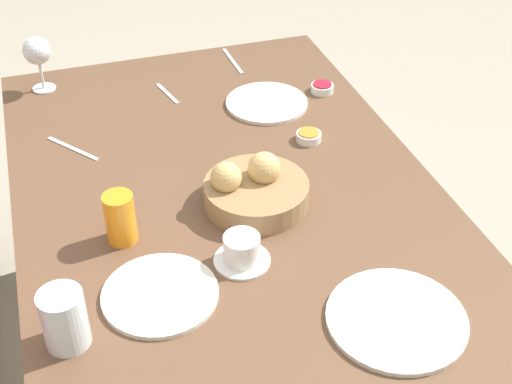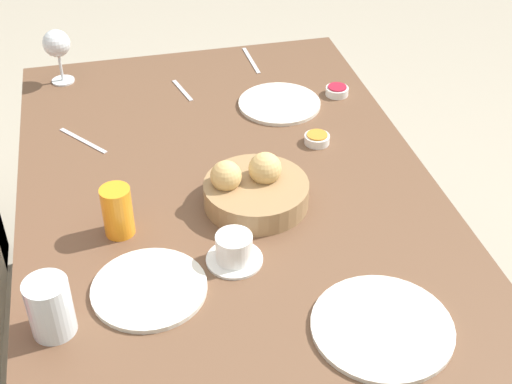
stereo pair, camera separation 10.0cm
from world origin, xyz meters
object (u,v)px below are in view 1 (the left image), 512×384
object	(u,v)px
coffee_cup	(242,251)
fork_silver	(73,148)
wine_glass	(37,53)
knife_silver	(233,61)
plate_near_right	(267,103)
juice_glass	(120,218)
bread_basket	(254,189)
plate_near_left	(397,319)
jam_bowl_berry	(322,88)
spoon_coffee	(167,94)
water_tumbler	(64,319)
plate_far_center	(160,294)
jam_bowl_honey	(309,136)

from	to	relation	value
coffee_cup	fork_silver	bearing A→B (deg)	28.19
wine_glass	knife_silver	xyz separation A→B (m)	(0.00, -0.55, -0.11)
plate_near_right	juice_glass	bearing A→B (deg)	133.36
bread_basket	plate_near_left	size ratio (longest dim) A/B	0.89
jam_bowl_berry	knife_silver	xyz separation A→B (m)	(0.26, 0.18, -0.01)
fork_silver	spoon_coffee	world-z (taller)	same
wine_glass	knife_silver	size ratio (longest dim) A/B	0.91
plate_near_right	water_tumbler	distance (m)	0.91
water_tumbler	jam_bowl_berry	bearing A→B (deg)	-47.52
juice_glass	spoon_coffee	distance (m)	0.62
plate_far_center	knife_silver	distance (m)	0.99
juice_glass	wine_glass	distance (m)	0.72
plate_far_center	jam_bowl_honey	size ratio (longest dim) A/B	3.54
coffee_cup	bread_basket	bearing A→B (deg)	-25.04
jam_bowl_honey	fork_silver	xyz separation A→B (m)	(0.14, 0.57, -0.01)
jam_bowl_berry	spoon_coffee	size ratio (longest dim) A/B	0.49
jam_bowl_berry	fork_silver	xyz separation A→B (m)	(-0.08, 0.70, -0.01)
water_tumbler	jam_bowl_honey	bearing A→B (deg)	-53.11
knife_silver	bread_basket	bearing A→B (deg)	167.62
juice_glass	wine_glass	world-z (taller)	wine_glass
knife_silver	jam_bowl_berry	bearing A→B (deg)	-144.16
plate_far_center	juice_glass	distance (m)	0.20
water_tumbler	jam_bowl_berry	size ratio (longest dim) A/B	1.82
plate_near_left	spoon_coffee	world-z (taller)	plate_near_left
plate_far_center	juice_glass	xyz separation A→B (m)	(0.19, 0.04, 0.05)
water_tumbler	wine_glass	size ratio (longest dim) A/B	0.74
bread_basket	coffee_cup	bearing A→B (deg)	154.96
bread_basket	coffee_cup	distance (m)	0.20
wine_glass	jam_bowl_berry	xyz separation A→B (m)	(-0.25, -0.74, -0.10)
plate_near_left	wine_glass	xyz separation A→B (m)	(1.09, 0.54, 0.11)
bread_basket	plate_near_right	xyz separation A→B (m)	(0.40, -0.16, -0.03)
bread_basket	plate_far_center	world-z (taller)	bread_basket
plate_near_right	jam_bowl_berry	xyz separation A→B (m)	(0.02, -0.17, 0.01)
bread_basket	coffee_cup	size ratio (longest dim) A/B	2.01
plate_near_right	plate_near_left	bearing A→B (deg)	178.30
plate_far_center	spoon_coffee	distance (m)	0.78
bread_basket	juice_glass	distance (m)	0.30
fork_silver	juice_glass	bearing A→B (deg)	-170.57
plate_near_left	plate_far_center	bearing A→B (deg)	63.97
plate_near_right	plate_far_center	world-z (taller)	same
bread_basket	water_tumbler	xyz separation A→B (m)	(-0.28, 0.44, 0.02)
fork_silver	bread_basket	bearing A→B (deg)	-133.46
plate_far_center	water_tumbler	distance (m)	0.19
plate_near_left	wine_glass	distance (m)	1.22
jam_bowl_honey	fork_silver	distance (m)	0.59
water_tumbler	spoon_coffee	bearing A→B (deg)	-23.33
wine_glass	jam_bowl_berry	size ratio (longest dim) A/B	2.47
coffee_cup	spoon_coffee	xyz separation A→B (m)	(0.72, -0.00, -0.03)
water_tumbler	jam_bowl_berry	distance (m)	1.04
juice_glass	knife_silver	bearing A→B (deg)	-32.12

